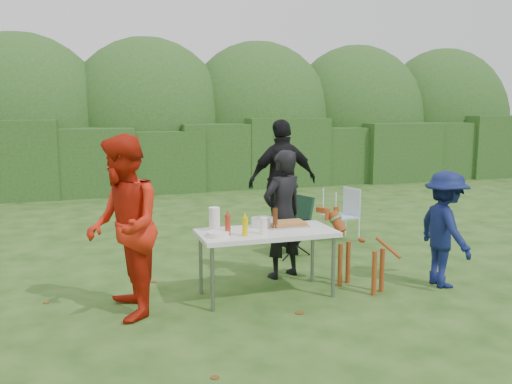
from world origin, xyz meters
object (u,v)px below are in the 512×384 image
object	(u,v)px
child	(445,229)
person_black_puffy	(283,181)
person_red_jacket	(123,227)
dog	(361,252)
folding_table	(266,235)
paper_towel_roll	(214,219)
ketchup_bottle	(228,225)
lawn_chair	(341,214)
person_cook	(283,214)
mustard_bottle	(245,227)
beer_bottle	(275,219)
camping_chair	(291,225)

from	to	relation	value
child	person_black_puffy	bearing A→B (deg)	26.14
person_red_jacket	dog	bearing A→B (deg)	87.81
folding_table	person_black_puffy	bearing A→B (deg)	65.12
person_black_puffy	paper_towel_roll	world-z (taller)	person_black_puffy
child	ketchup_bottle	xyz separation A→B (m)	(-2.55, 0.23, 0.17)
folding_table	person_black_puffy	world-z (taller)	person_black_puffy
dog	paper_towel_roll	bearing A→B (deg)	52.19
folding_table	lawn_chair	bearing A→B (deg)	46.69
folding_table	dog	bearing A→B (deg)	-6.30
person_cook	mustard_bottle	world-z (taller)	person_cook
beer_bottle	paper_towel_roll	world-z (taller)	paper_towel_roll
person_cook	dog	xyz separation A→B (m)	(0.70, -0.71, -0.35)
person_black_puffy	camping_chair	distance (m)	0.91
ketchup_bottle	person_black_puffy	bearing A→B (deg)	57.21
lawn_chair	mustard_bottle	world-z (taller)	mustard_bottle
child	paper_towel_roll	distance (m)	2.68
child	dog	bearing A→B (deg)	82.83
folding_table	ketchup_bottle	bearing A→B (deg)	-169.37
person_black_puffy	camping_chair	xyz separation A→B (m)	(-0.15, -0.72, -0.53)
person_black_puffy	paper_towel_roll	bearing A→B (deg)	47.99
person_cook	person_black_puffy	xyz separation A→B (m)	(0.63, 1.66, 0.17)
folding_table	camping_chair	bearing A→B (deg)	59.63
dog	paper_towel_roll	size ratio (longest dim) A/B	3.54
person_cook	beer_bottle	world-z (taller)	person_cook
child	lawn_chair	bearing A→B (deg)	6.79
folding_table	paper_towel_roll	bearing A→B (deg)	162.45
mustard_bottle	person_black_puffy	bearing A→B (deg)	60.98
ketchup_bottle	camping_chair	bearing A→B (deg)	49.94
folding_table	beer_bottle	xyz separation A→B (m)	(0.11, 0.03, 0.17)
child	beer_bottle	size ratio (longest dim) A/B	5.66
folding_table	person_cook	world-z (taller)	person_cook
child	ketchup_bottle	bearing A→B (deg)	88.82
mustard_bottle	person_cook	bearing A→B (deg)	46.77
person_black_puffy	dog	bearing A→B (deg)	86.98
person_black_puffy	child	size ratio (longest dim) A/B	1.40
beer_bottle	person_red_jacket	bearing A→B (deg)	-174.57
lawn_chair	paper_towel_roll	xyz separation A→B (m)	(-2.51, -1.91, 0.46)
folding_table	ketchup_bottle	distance (m)	0.50
camping_chair	dog	bearing A→B (deg)	77.98
folding_table	dog	world-z (taller)	dog
paper_towel_roll	mustard_bottle	bearing A→B (deg)	-53.58
person_black_puffy	paper_towel_roll	size ratio (longest dim) A/B	7.32
lawn_chair	ketchup_bottle	size ratio (longest dim) A/B	3.74
ketchup_bottle	beer_bottle	world-z (taller)	beer_bottle
child	ketchup_bottle	distance (m)	2.56
folding_table	child	xyz separation A→B (m)	(2.09, -0.31, -0.01)
dog	folding_table	bearing A→B (deg)	55.99
person_black_puffy	mustard_bottle	world-z (taller)	person_black_puffy
person_red_jacket	beer_bottle	bearing A→B (deg)	93.15
ketchup_bottle	child	bearing A→B (deg)	-5.11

